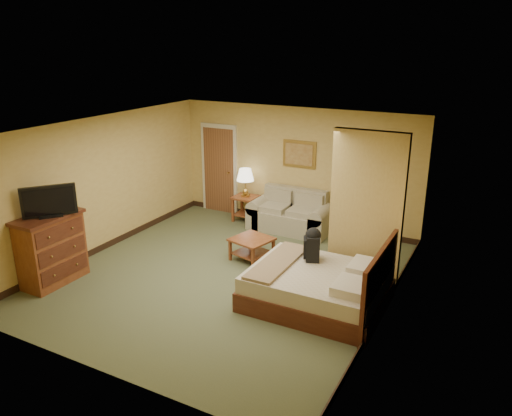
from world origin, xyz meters
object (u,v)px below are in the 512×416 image
Objects in this scene: loveseat at (290,217)px; bed at (321,287)px; coffee_table at (252,244)px; dresser at (51,249)px.

loveseat is 3.25m from bed.
dresser is (-2.55, -2.36, 0.30)m from coffee_table.
loveseat is at bearing 122.37° from bed.
dresser is at bearing -162.39° from bed.
coffee_table is 0.67× the size of dresser.
bed is at bearing 17.61° from dresser.
loveseat is 4.85m from dresser.
loveseat is 0.85× the size of bed.
loveseat is 1.46× the size of dresser.
dresser is at bearing -137.25° from coffee_table.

